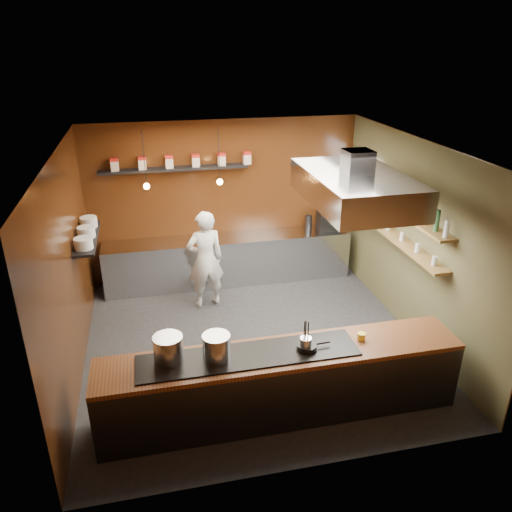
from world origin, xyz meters
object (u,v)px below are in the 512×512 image
object	(u,v)px
extractor_hood	(356,187)
chef	(205,260)
espresso_machine	(329,218)
stockpot_small	(168,349)
stockpot_large	(217,347)

from	to	relation	value
extractor_hood	chef	bearing A→B (deg)	136.44
extractor_hood	espresso_machine	distance (m)	3.04
chef	espresso_machine	bearing A→B (deg)	-169.61
stockpot_small	extractor_hood	bearing A→B (deg)	23.09
stockpot_small	espresso_machine	world-z (taller)	espresso_machine
stockpot_large	espresso_machine	distance (m)	4.69
extractor_hood	espresso_machine	bearing A→B (deg)	75.48
extractor_hood	stockpot_small	bearing A→B (deg)	-156.91
stockpot_large	extractor_hood	bearing A→B (deg)	29.91
stockpot_large	espresso_machine	size ratio (longest dim) A/B	0.77
extractor_hood	stockpot_small	world-z (taller)	extractor_hood
stockpot_small	stockpot_large	bearing A→B (deg)	-8.44
espresso_machine	chef	size ratio (longest dim) A/B	0.24
stockpot_small	chef	xyz separation A→B (m)	(0.78, 2.86, -0.24)
stockpot_large	stockpot_small	bearing A→B (deg)	171.56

